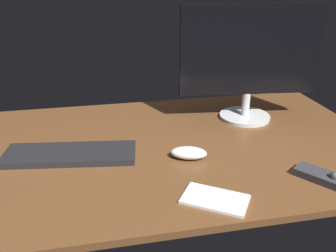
% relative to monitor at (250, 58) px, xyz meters
% --- Properties ---
extents(desk, '(1.40, 0.84, 0.02)m').
position_rel_monitor_xyz_m(desk, '(-0.33, -0.16, -0.24)').
color(desk, brown).
rests_on(desk, ground).
extents(monitor, '(0.51, 0.19, 0.42)m').
position_rel_monitor_xyz_m(monitor, '(0.00, 0.00, 0.00)').
color(monitor, silver).
rests_on(monitor, desk).
extents(keyboard, '(0.41, 0.19, 0.02)m').
position_rel_monitor_xyz_m(keyboard, '(-0.64, -0.19, -0.22)').
color(keyboard, black).
rests_on(keyboard, desk).
extents(computer_mouse, '(0.12, 0.09, 0.04)m').
position_rel_monitor_xyz_m(computer_mouse, '(-0.29, -0.27, -0.21)').
color(computer_mouse, silver).
rests_on(computer_mouse, desk).
extents(media_remote, '(0.14, 0.17, 0.04)m').
position_rel_monitor_xyz_m(media_remote, '(0.04, -0.47, -0.22)').
color(media_remote, '#2D2D33').
rests_on(media_remote, desk).
extents(notepad, '(0.18, 0.17, 0.01)m').
position_rel_monitor_xyz_m(notepad, '(-0.28, -0.49, -0.23)').
color(notepad, silver).
rests_on(notepad, desk).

